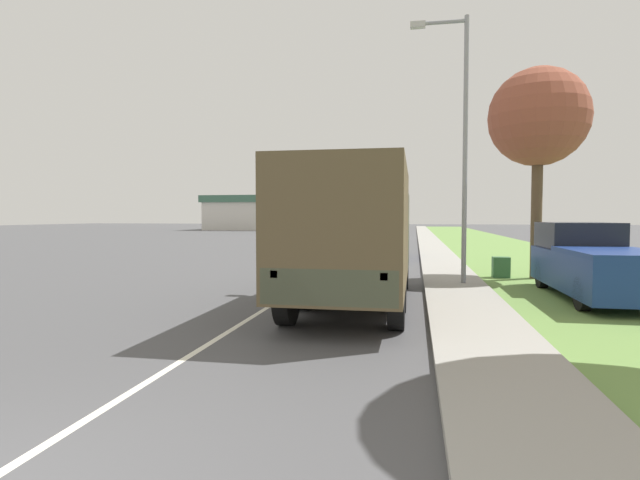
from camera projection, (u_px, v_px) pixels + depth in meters
name	position (u px, v px, depth m)	size (l,w,h in m)	color
ground_plane	(375.00, 241.00, 42.43)	(180.00, 180.00, 0.00)	#4C4C4F
lane_centre_stripe	(375.00, 241.00, 42.43)	(0.12, 120.00, 0.00)	silver
sidewalk_right	(429.00, 241.00, 41.59)	(1.80, 120.00, 0.12)	#9E9B93
grass_strip_right	(484.00, 242.00, 40.77)	(7.00, 120.00, 0.02)	#6B9347
military_truck	(355.00, 231.00, 11.65)	(2.39, 7.84, 3.16)	#474C38
car_nearest_ahead	(382.00, 244.00, 25.11)	(1.81, 4.18, 1.52)	navy
car_second_ahead	(331.00, 238.00, 33.35)	(1.80, 4.78, 1.41)	navy
car_third_ahead	(399.00, 231.00, 47.80)	(1.77, 4.04, 1.61)	silver
pickup_truck	(593.00, 263.00, 12.77)	(1.96, 5.44, 1.90)	navy
lamp_post	(459.00, 127.00, 14.65)	(1.69, 0.24, 7.81)	gray
tree_mid_right	(538.00, 118.00, 16.45)	(3.23, 3.23, 6.97)	brown
utility_box	(501.00, 267.00, 16.90)	(0.55, 0.45, 0.70)	#3D7042
building_distant	(277.00, 213.00, 77.29)	(20.40, 12.12, 5.18)	beige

